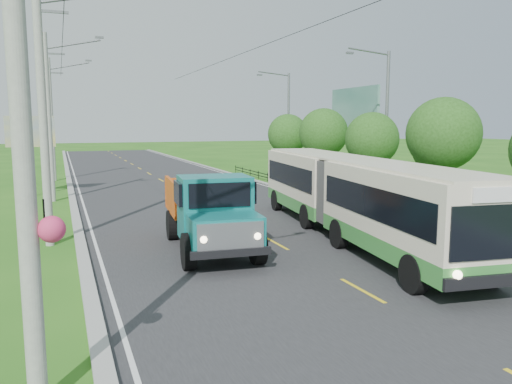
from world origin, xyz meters
TOP-DOWN VIEW (x-y plane):
  - ground at (0.00, 0.00)m, footprint 240.00×240.00m
  - road at (0.00, 20.00)m, footprint 14.00×120.00m
  - curb_left at (-7.20, 20.00)m, footprint 0.40×120.00m
  - curb_right at (7.15, 20.00)m, footprint 0.30×120.00m
  - edge_line_left at (-6.65, 20.00)m, footprint 0.12×120.00m
  - edge_line_right at (6.65, 20.00)m, footprint 0.12×120.00m
  - centre_dash at (0.00, 0.00)m, footprint 0.12×2.20m
  - railing_right at (8.00, 14.00)m, footprint 0.04×40.00m
  - pole_nearest at (-8.24, -3.00)m, footprint 3.51×0.44m
  - pole_near at (-8.26, 9.00)m, footprint 3.51×0.32m
  - pole_mid at (-8.26, 21.00)m, footprint 3.51×0.32m
  - pole_far at (-8.26, 33.00)m, footprint 3.51×0.32m
  - tree_third at (9.86, 8.14)m, footprint 3.60×3.62m
  - tree_fourth at (9.86, 14.14)m, footprint 3.24×3.31m
  - tree_fifth at (9.86, 20.14)m, footprint 3.48×3.52m
  - tree_back at (9.86, 26.14)m, footprint 3.30×3.36m
  - streetlight_mid at (10.64, 14.00)m, footprint 3.02×0.20m
  - streetlight_far at (10.64, 28.00)m, footprint 3.02×0.20m
  - planter_near at (8.60, 6.00)m, footprint 0.64×0.64m
  - planter_mid at (8.60, 14.00)m, footprint 0.64×0.64m
  - planter_far at (8.60, 22.00)m, footprint 0.64×0.64m
  - billboard_left at (-9.50, 24.00)m, footprint 3.00×0.20m
  - billboard_right at (12.30, 20.00)m, footprint 0.24×6.00m
  - bus at (3.33, 5.87)m, footprint 4.93×16.89m
  - dump_truck at (-2.69, 6.07)m, footprint 3.22×7.05m

SIDE VIEW (x-z plane):
  - ground at x=0.00m, z-range 0.00..0.00m
  - road at x=0.00m, z-range 0.00..0.02m
  - edge_line_left at x=-6.65m, z-range 0.02..0.02m
  - edge_line_right at x=6.65m, z-range 0.02..0.02m
  - centre_dash at x=0.00m, z-range 0.02..0.02m
  - curb_right at x=7.15m, z-range 0.00..0.10m
  - curb_left at x=-7.20m, z-range 0.00..0.15m
  - planter_near at x=8.60m, z-range -0.05..0.62m
  - planter_mid at x=8.60m, z-range -0.05..0.62m
  - planter_far at x=8.60m, z-range -0.05..0.62m
  - railing_right at x=8.00m, z-range 0.00..0.60m
  - dump_truck at x=-2.69m, z-range 0.19..3.07m
  - bus at x=3.33m, z-range 0.33..3.55m
  - tree_fourth at x=9.86m, z-range 0.89..6.29m
  - tree_back at x=9.86m, z-range 0.90..6.40m
  - tree_fifth at x=9.86m, z-range 0.95..6.75m
  - billboard_left at x=-9.50m, z-range 1.27..6.47m
  - tree_third at x=9.86m, z-range 0.99..6.99m
  - streetlight_mid at x=10.64m, z-range 0.37..9.44m
  - streetlight_far at x=10.64m, z-range 0.37..9.44m
  - pole_nearest at x=-8.24m, z-range -0.06..9.94m
  - pole_near at x=-8.26m, z-range 0.09..10.09m
  - pole_mid at x=-8.26m, z-range 0.09..10.09m
  - pole_far at x=-8.26m, z-range 0.09..10.09m
  - billboard_right at x=12.30m, z-range 1.69..8.99m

